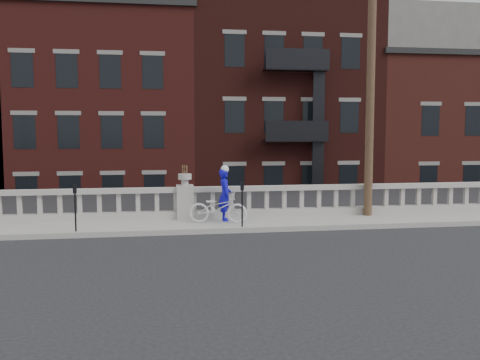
# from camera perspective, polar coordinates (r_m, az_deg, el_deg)

# --- Properties ---
(ground) EXTENTS (120.00, 120.00, 0.00)m
(ground) POSITION_cam_1_polar(r_m,az_deg,el_deg) (13.92, -4.94, -7.34)
(ground) COLOR black
(ground) RESTS_ON ground
(sidewalk) EXTENTS (32.00, 2.20, 0.15)m
(sidewalk) POSITION_cam_1_polar(r_m,az_deg,el_deg) (16.84, -5.68, -4.86)
(sidewalk) COLOR gray
(sidewalk) RESTS_ON ground
(balustrade) EXTENTS (28.00, 0.34, 1.03)m
(balustrade) POSITION_cam_1_polar(r_m,az_deg,el_deg) (17.69, -5.89, -2.51)
(balustrade) COLOR gray
(balustrade) RESTS_ON sidewalk
(planter_pedestal) EXTENTS (0.55, 0.55, 1.76)m
(planter_pedestal) POSITION_cam_1_polar(r_m,az_deg,el_deg) (17.66, -5.89, -1.90)
(planter_pedestal) COLOR gray
(planter_pedestal) RESTS_ON sidewalk
(lower_level) EXTENTS (80.00, 44.00, 20.80)m
(lower_level) POSITION_cam_1_polar(r_m,az_deg,el_deg) (36.62, -6.72, 4.68)
(lower_level) COLOR #605E59
(lower_level) RESTS_ON ground
(utility_pole) EXTENTS (1.60, 0.28, 10.00)m
(utility_pole) POSITION_cam_1_polar(r_m,az_deg,el_deg) (18.71, 13.80, 11.91)
(utility_pole) COLOR #422D1E
(utility_pole) RESTS_ON sidewalk
(parking_meter_b) EXTENTS (0.10, 0.09, 1.36)m
(parking_meter_b) POSITION_cam_1_polar(r_m,az_deg,el_deg) (15.99, -17.18, -2.28)
(parking_meter_b) COLOR black
(parking_meter_b) RESTS_ON sidewalk
(parking_meter_c) EXTENTS (0.10, 0.09, 1.36)m
(parking_meter_c) POSITION_cam_1_polar(r_m,az_deg,el_deg) (16.04, 0.23, -2.02)
(parking_meter_c) COLOR black
(parking_meter_c) RESTS_ON sidewalk
(bicycle) EXTENTS (1.93, 1.06, 0.96)m
(bicycle) POSITION_cam_1_polar(r_m,az_deg,el_deg) (16.76, -2.35, -2.96)
(bicycle) COLOR silver
(bicycle) RESTS_ON sidewalk
(cyclist) EXTENTS (0.41, 0.62, 1.67)m
(cyclist) POSITION_cam_1_polar(r_m,az_deg,el_deg) (17.13, -1.63, -1.57)
(cyclist) COLOR #100BB0
(cyclist) RESTS_ON sidewalk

